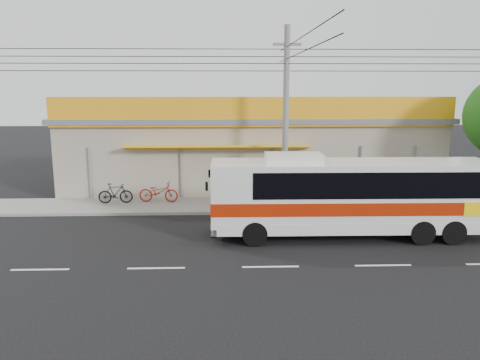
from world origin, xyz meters
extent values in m
plane|color=black|center=(0.00, 0.00, 0.00)|extent=(120.00, 120.00, 0.00)
cube|color=gray|center=(0.00, 6.00, 0.07)|extent=(30.00, 3.20, 0.15)
cube|color=gray|center=(0.00, 11.60, 2.10)|extent=(22.00, 8.00, 4.20)
cube|color=#55575C|center=(0.00, 11.60, 4.35)|extent=(22.60, 8.60, 0.30)
cube|color=orange|center=(0.00, 7.48, 4.90)|extent=(22.00, 0.24, 1.60)
cube|color=#BB0A14|center=(-2.00, 7.45, 4.90)|extent=(9.00, 0.10, 1.20)
cube|color=#157729|center=(6.50, 7.45, 4.90)|extent=(2.40, 0.10, 1.10)
cube|color=navy|center=(9.20, 7.45, 4.90)|extent=(2.20, 0.10, 1.10)
cube|color=#BB0A14|center=(-9.00, 7.45, 4.90)|extent=(3.00, 0.10, 1.10)
cube|color=#E4A50C|center=(-2.00, 7.30, 3.00)|extent=(10.00, 1.20, 0.37)
cube|color=silver|center=(3.62, 0.79, 1.82)|extent=(11.52, 2.49, 2.78)
cube|color=#A01E06|center=(3.62, 0.79, 1.48)|extent=(11.56, 2.54, 0.53)
cube|color=yellow|center=(8.60, 0.75, 1.48)|extent=(1.55, 2.47, 0.57)
cube|color=black|center=(4.29, 0.78, 2.44)|extent=(9.60, 2.52, 1.05)
cube|color=black|center=(-2.05, 0.84, 2.25)|extent=(0.17, 2.11, 1.44)
cube|color=silver|center=(1.23, 0.81, 3.38)|extent=(2.31, 1.36, 0.34)
cylinder|color=black|center=(-0.41, -0.26, 0.50)|extent=(1.00, 0.32, 1.00)
cylinder|color=black|center=(-0.39, 1.91, 0.50)|extent=(1.00, 0.32, 1.00)
cylinder|color=black|center=(7.54, -0.33, 0.50)|extent=(1.00, 0.32, 1.00)
cylinder|color=black|center=(7.56, 1.84, 0.50)|extent=(1.00, 0.32, 1.00)
imported|color=maroon|center=(-5.14, 6.57, 0.70)|extent=(2.14, 0.90, 1.10)
imported|color=black|center=(-7.39, 6.37, 0.69)|extent=(1.83, 0.63, 1.08)
cylinder|color=#605F5D|center=(1.47, 5.40, 4.58)|extent=(0.30, 0.30, 9.16)
cube|color=#605F5D|center=(1.47, 5.40, 8.24)|extent=(1.37, 0.14, 0.14)
camera|label=1|loc=(-1.58, -17.96, 6.19)|focal=35.00mm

